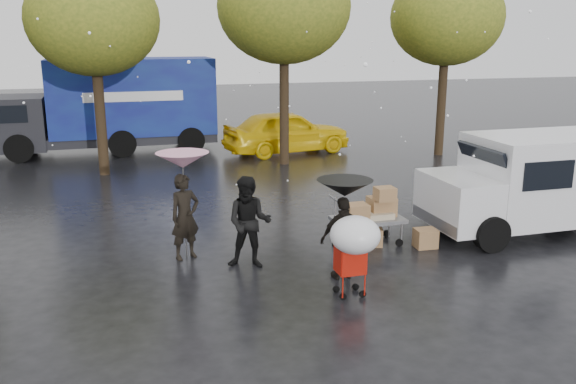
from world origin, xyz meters
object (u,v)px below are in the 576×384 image
object	(u,v)px
shopping_cart	(354,239)
white_van	(540,181)
person_pink	(185,217)
person_black	(344,238)
vendor_cart	(372,211)
yellow_taxi	(287,132)
blue_truck	(110,106)

from	to	relation	value
shopping_cart	white_van	bearing A→B (deg)	23.25
person_pink	white_van	bearing A→B (deg)	-25.68
shopping_cart	person_pink	bearing A→B (deg)	131.84
person_black	white_van	distance (m)	5.46
person_pink	vendor_cart	world-z (taller)	person_pink
white_van	person_black	bearing A→B (deg)	-164.88
person_pink	yellow_taxi	xyz separation A→B (m)	(5.04, 10.24, -0.05)
yellow_taxi	shopping_cart	bearing A→B (deg)	159.47
shopping_cart	yellow_taxi	size ratio (longest dim) A/B	0.31
shopping_cart	blue_truck	xyz separation A→B (m)	(-3.76, 15.01, 0.69)
vendor_cart	person_pink	bearing A→B (deg)	176.15
person_pink	shopping_cart	world-z (taller)	person_pink
vendor_cart	white_van	xyz separation A→B (m)	(4.00, -0.17, 0.43)
person_pink	vendor_cart	xyz separation A→B (m)	(3.90, -0.26, -0.13)
person_pink	blue_truck	bearing A→B (deg)	73.42
shopping_cart	blue_truck	world-z (taller)	blue_truck
person_black	white_van	size ratio (longest dim) A/B	0.31
yellow_taxi	person_pink	bearing A→B (deg)	144.43
person_black	blue_truck	world-z (taller)	blue_truck
person_pink	white_van	distance (m)	7.92
person_pink	yellow_taxi	distance (m)	11.41
person_pink	shopping_cart	bearing A→B (deg)	-70.74
person_black	vendor_cart	world-z (taller)	person_black
vendor_cart	yellow_taxi	distance (m)	10.56
vendor_cart	shopping_cart	bearing A→B (deg)	-119.69
person_pink	blue_truck	distance (m)	12.35
white_van	person_pink	bearing A→B (deg)	176.90
shopping_cart	white_van	size ratio (longest dim) A/B	0.30
blue_truck	yellow_taxi	bearing A→B (deg)	-17.66
blue_truck	shopping_cart	bearing A→B (deg)	-75.95
shopping_cart	yellow_taxi	xyz separation A→B (m)	(2.57, 13.00, -0.25)
person_black	yellow_taxi	size ratio (longest dim) A/B	0.32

